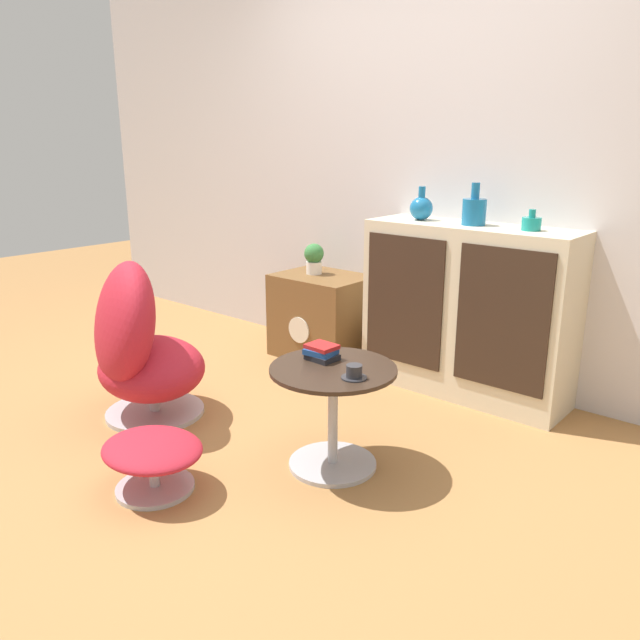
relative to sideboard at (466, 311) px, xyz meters
The scene contains 13 objects.
ground_plane 1.46m from the sideboard, 108.58° to the right, with size 12.00×12.00×0.00m, color #A87542.
wall_back 0.95m from the sideboard, 153.09° to the left, with size 6.40×0.06×2.60m.
sideboard is the anchor object (origin of this frame).
tv_console 1.05m from the sideboard, behind, with size 0.61×0.47×0.56m.
egg_chair 1.80m from the sideboard, 128.68° to the right, with size 0.83×0.80×0.86m.
ottoman 1.89m from the sideboard, 104.48° to the right, with size 0.46×0.39×0.23m.
coffee_table 1.17m from the sideboard, 91.18° to the right, with size 0.56×0.56×0.47m.
vase_leftmost 0.65m from the sideboard, behind, with size 0.13×0.13×0.19m.
vase_inner_left 0.56m from the sideboard, 47.09° to the left, with size 0.13×0.13×0.23m.
vase_inner_right 0.62m from the sideboard, ahead, with size 0.10×0.10×0.11m.
potted_plant 1.12m from the sideboard, behind, with size 0.13×0.13×0.20m.
teacup 1.21m from the sideboard, 84.15° to the right, with size 0.11×0.11×0.06m.
book_stack 1.12m from the sideboard, 96.56° to the right, with size 0.15×0.12×0.07m.
Camera 1 is at (2.02, -1.81, 1.42)m, focal length 35.00 mm.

